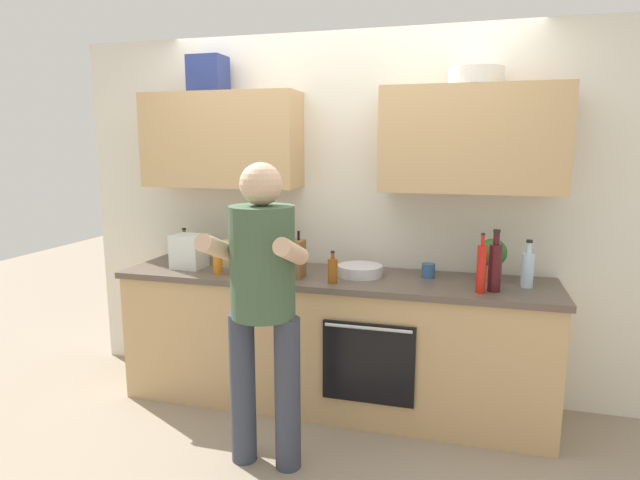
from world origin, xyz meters
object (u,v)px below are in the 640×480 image
Objects in this scene: person_standing at (263,293)px; cup_tea at (428,271)px; bottle_soda at (185,248)px; mixing_bowl at (360,270)px; bottle_wine at (495,266)px; bottle_syrup at (333,270)px; bottle_juice at (217,260)px; grocery_bag_bread at (238,253)px; grocery_bag_produce at (189,251)px; bottle_vinegar at (284,247)px; bottle_hotsauce at (481,268)px; bottle_oil at (234,263)px; bottle_water at (528,269)px; knife_block at (296,259)px; potted_herb at (492,257)px.

cup_tea is (0.79, 0.89, -0.03)m from person_standing.
bottle_soda reaches higher than mixing_bowl.
bottle_wine is 1.80× the size of bottle_syrup.
grocery_bag_bread is (0.05, 0.23, 0.00)m from bottle_juice.
grocery_bag_produce is at bearing -175.53° from mixing_bowl.
bottle_vinegar reaches higher than mixing_bowl.
bottle_vinegar is at bearing -0.63° from bottle_soda.
bottle_hotsauce is 1.65m from grocery_bag_bread.
bottle_soda is 2.69× the size of cup_tea.
bottle_soda is 1.25m from bottle_syrup.
grocery_bag_bread reaches higher than cup_tea.
bottle_oil is at bearing -72.56° from grocery_bag_bread.
knife_block reaches higher than bottle_water.
bottle_soda is at bearing 173.19° from bottle_wine.
bottle_water is 1.42× the size of bottle_syrup.
cup_tea is (1.23, 0.28, -0.04)m from bottle_oil.
bottle_vinegar reaches higher than bottle_oil.
knife_block is at bearing 93.00° from person_standing.
bottle_hotsauce is 1.28× the size of potted_herb.
person_standing is at bearing -58.66° from grocery_bag_bread.
potted_herb reaches higher than mixing_bowl.
bottle_oil is 0.86× the size of grocery_bag_bread.
bottle_wine is 1.59× the size of grocery_bag_bread.
bottle_soda is 2.17m from bottle_wine.
cup_tea is 0.30× the size of knife_block.
cup_tea is 0.33× the size of potted_herb.
grocery_bag_produce is at bearing -174.22° from cup_tea.
bottle_soda is 0.70× the size of bottle_hotsauce.
bottle_soda is 0.24m from grocery_bag_produce.
cup_tea is at bearing 12.72° from bottle_oil.
bottle_water is at bearing 37.10° from bottle_hotsauce.
person_standing reaches higher than bottle_oil.
potted_herb is (-0.20, 0.08, 0.04)m from bottle_water.
mixing_bowl is at bearing 163.87° from bottle_hotsauce.
bottle_hotsauce is at bearing -42.23° from cup_tea.
bottle_water is 1.02m from mixing_bowl.
grocery_bag_bread is at bearing 178.39° from bottle_water.
bottle_wine is (1.75, 0.03, 0.06)m from bottle_juice.
bottle_juice is 1.05× the size of bottle_syrup.
potted_herb is (1.21, 0.22, 0.03)m from knife_block.
bottle_juice is 2.34× the size of cup_tea.
person_standing reaches higher than bottle_hotsauce.
person_standing is at bearing -150.88° from bottle_wine.
bottle_vinegar is at bearing 176.29° from bottle_water.
bottle_syrup is 0.89× the size of grocery_bag_bread.
bottle_soda is at bearing 179.37° from bottle_vinegar.
potted_herb is (1.37, -0.03, 0.01)m from bottle_vinegar.
bottle_juice is at bearing 173.58° from bottle_oil.
bottle_juice is at bearing -168.20° from mixing_bowl.
bottle_hotsauce reaches higher than bottle_soda.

